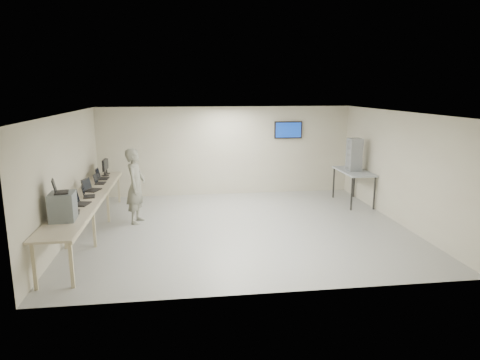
{
  "coord_description": "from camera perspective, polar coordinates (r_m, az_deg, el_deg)",
  "views": [
    {
      "loc": [
        -1.38,
        -9.96,
        3.34
      ],
      "look_at": [
        0.0,
        0.2,
        1.15
      ],
      "focal_mm": 32.0,
      "sensor_mm": 36.0,
      "label": 1
    }
  ],
  "objects": [
    {
      "name": "laptop_2",
      "position": [
        10.45,
        -19.77,
        -1.77
      ],
      "size": [
        0.34,
        0.39,
        0.27
      ],
      "rotation": [
        0.0,
        0.0,
        0.16
      ],
      "color": "black",
      "rests_on": "workbench"
    },
    {
      "name": "laptop_1",
      "position": [
        9.82,
        -20.73,
        -2.66
      ],
      "size": [
        0.39,
        0.44,
        0.31
      ],
      "rotation": [
        0.0,
        0.0,
        -0.2
      ],
      "color": "black",
      "rests_on": "workbench"
    },
    {
      "name": "laptop_0",
      "position": [
        9.24,
        -21.68,
        -3.69
      ],
      "size": [
        0.33,
        0.37,
        0.26
      ],
      "rotation": [
        0.0,
        0.0,
        0.18
      ],
      "color": "black",
      "rests_on": "workbench"
    },
    {
      "name": "laptop_5",
      "position": [
        12.39,
        -18.05,
        0.47
      ],
      "size": [
        0.32,
        0.39,
        0.3
      ],
      "rotation": [
        0.0,
        0.0,
        -0.01
      ],
      "color": "black",
      "rests_on": "workbench"
    },
    {
      "name": "storage_bins",
      "position": [
        12.9,
        14.99,
        3.29
      ],
      "size": [
        0.36,
        0.4,
        0.95
      ],
      "color": "gray",
      "rests_on": "side_table"
    },
    {
      "name": "laptop_3",
      "position": [
        11.06,
        -19.35,
        -0.96
      ],
      "size": [
        0.43,
        0.46,
        0.31
      ],
      "rotation": [
        0.0,
        0.0,
        -0.32
      ],
      "color": "black",
      "rests_on": "workbench"
    },
    {
      "name": "laptop_4",
      "position": [
        11.82,
        -18.37,
        -0.14
      ],
      "size": [
        0.28,
        0.34,
        0.26
      ],
      "rotation": [
        0.0,
        0.0,
        -0.03
      ],
      "color": "black",
      "rests_on": "workbench"
    },
    {
      "name": "side_table",
      "position": [
        13.0,
        14.94,
        0.91
      ],
      "size": [
        0.77,
        1.65,
        0.99
      ],
      "color": "#93999E",
      "rests_on": "ground"
    },
    {
      "name": "room",
      "position": [
        10.29,
        0.29,
        1.26
      ],
      "size": [
        8.01,
        7.01,
        2.81
      ],
      "color": "#9C9B96",
      "rests_on": "ground"
    },
    {
      "name": "soldier",
      "position": [
        11.05,
        -13.72,
        -0.78
      ],
      "size": [
        0.58,
        0.77,
        1.9
      ],
      "primitive_type": "imported",
      "rotation": [
        0.0,
        0.0,
        1.38
      ],
      "color": "slate",
      "rests_on": "ground"
    },
    {
      "name": "monitor_far",
      "position": [
        13.08,
        -17.39,
        1.91
      ],
      "size": [
        0.19,
        0.43,
        0.43
      ],
      "color": "black",
      "rests_on": "workbench"
    },
    {
      "name": "monitor_near",
      "position": [
        12.79,
        -17.61,
        1.79
      ],
      "size": [
        0.21,
        0.48,
        0.47
      ],
      "color": "black",
      "rests_on": "workbench"
    },
    {
      "name": "laptop_on_box",
      "position": [
        8.68,
        -23.07,
        -1.15
      ],
      "size": [
        0.34,
        0.38,
        0.26
      ],
      "rotation": [
        0.0,
        0.0,
        0.21
      ],
      "color": "black",
      "rests_on": "equipment_box"
    },
    {
      "name": "equipment_box",
      "position": [
        8.74,
        -22.56,
        -3.28
      ],
      "size": [
        0.48,
        0.54,
        0.53
      ],
      "primitive_type": "cube",
      "rotation": [
        0.0,
        0.0,
        0.06
      ],
      "color": "slate",
      "rests_on": "workbench"
    },
    {
      "name": "workbench",
      "position": [
        10.5,
        -19.65,
        -2.5
      ],
      "size": [
        0.76,
        6.0,
        0.9
      ],
      "color": "tan",
      "rests_on": "ground"
    }
  ]
}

